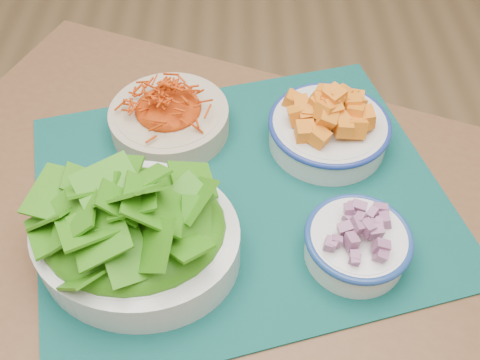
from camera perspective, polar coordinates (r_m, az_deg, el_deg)
The scene contains 6 objects.
table at distance 0.90m, azimuth -1.21°, elevation -8.73°, with size 1.26×1.06×0.75m.
placemat at distance 0.83m, azimuth -0.00°, elevation -1.42°, with size 0.62×0.50×0.00m, color #063230.
carrot_bowl at distance 0.91m, azimuth -7.58°, elevation 6.89°, with size 0.26×0.26×0.07m.
squash_bowl at distance 0.88m, azimuth 9.55°, elevation 6.09°, with size 0.20×0.20×0.10m.
lettuce_bowl at distance 0.73m, azimuth -11.27°, elevation -4.89°, with size 0.34×0.31×0.14m.
onion_bowl at distance 0.75m, azimuth 12.44°, elevation -6.33°, with size 0.17×0.17×0.07m.
Camera 1 is at (0.13, -0.53, 1.40)m, focal length 40.00 mm.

